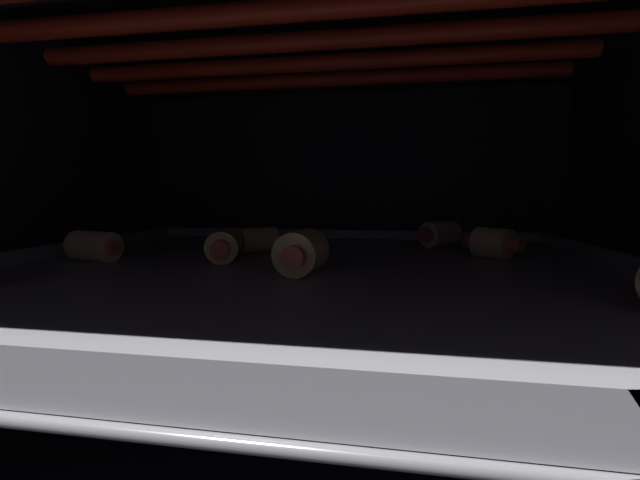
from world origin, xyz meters
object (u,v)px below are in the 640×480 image
(baking_tray_mid, at_px, (310,271))
(pig_in_blanket_mid_1, at_px, (493,243))
(heating_element, at_px, (310,41))
(oven_rack_mid, at_px, (310,282))
(pig_in_blanket_mid_2, at_px, (257,240))
(pig_in_blanket_mid_4, at_px, (440,234))
(pig_in_blanket_mid_0, at_px, (305,252))
(pig_in_blanket_mid_7, at_px, (225,245))
(pig_in_blanket_mid_3, at_px, (94,246))

(baking_tray_mid, height_order, pig_in_blanket_mid_1, pig_in_blanket_mid_1)
(heating_element, distance_m, oven_rack_mid, 0.19)
(pig_in_blanket_mid_2, bearing_deg, pig_in_blanket_mid_4, 23.97)
(baking_tray_mid, bearing_deg, pig_in_blanket_mid_1, 22.93)
(baking_tray_mid, height_order, pig_in_blanket_mid_2, pig_in_blanket_mid_2)
(pig_in_blanket_mid_0, relative_size, pig_in_blanket_mid_2, 1.22)
(oven_rack_mid, bearing_deg, baking_tray_mid, -90.00)
(oven_rack_mid, distance_m, pig_in_blanket_mid_0, 0.04)
(pig_in_blanket_mid_2, xyz_separation_m, pig_in_blanket_mid_7, (-0.01, -0.05, 0.00))
(baking_tray_mid, bearing_deg, pig_in_blanket_mid_4, 50.91)
(heating_element, bearing_deg, pig_in_blanket_mid_7, 171.72)
(pig_in_blanket_mid_0, height_order, pig_in_blanket_mid_4, pig_in_blanket_mid_0)
(baking_tray_mid, distance_m, pig_in_blanket_mid_4, 0.19)
(pig_in_blanket_mid_2, relative_size, pig_in_blanket_mid_4, 0.96)
(baking_tray_mid, relative_size, pig_in_blanket_mid_4, 9.81)
(pig_in_blanket_mid_0, relative_size, pig_in_blanket_mid_3, 1.07)
(pig_in_blanket_mid_2, distance_m, pig_in_blanket_mid_7, 0.05)
(pig_in_blanket_mid_0, distance_m, pig_in_blanket_mid_7, 0.09)
(pig_in_blanket_mid_0, bearing_deg, heating_element, 94.26)
(pig_in_blanket_mid_2, bearing_deg, pig_in_blanket_mid_3, -149.40)
(pig_in_blanket_mid_1, height_order, pig_in_blanket_mid_4, same)
(heating_element, distance_m, pig_in_blanket_mid_2, 0.19)
(pig_in_blanket_mid_2, relative_size, pig_in_blanket_mid_3, 0.88)
(oven_rack_mid, height_order, baking_tray_mid, baking_tray_mid)
(baking_tray_mid, bearing_deg, pig_in_blanket_mid_7, 171.72)
(pig_in_blanket_mid_4, bearing_deg, pig_in_blanket_mid_2, -156.03)
(pig_in_blanket_mid_7, bearing_deg, baking_tray_mid, -8.28)
(pig_in_blanket_mid_3, bearing_deg, pig_in_blanket_mid_4, 26.72)
(pig_in_blanket_mid_4, bearing_deg, heating_element, -129.09)
(heating_element, bearing_deg, oven_rack_mid, 90.00)
(baking_tray_mid, bearing_deg, pig_in_blanket_mid_0, -85.74)
(pig_in_blanket_mid_1, xyz_separation_m, pig_in_blanket_mid_7, (-0.23, -0.05, -0.00))
(pig_in_blanket_mid_0, relative_size, pig_in_blanket_mid_7, 1.02)
(pig_in_blanket_mid_4, bearing_deg, pig_in_blanket_mid_1, -65.57)
(pig_in_blanket_mid_0, xyz_separation_m, pig_in_blanket_mid_3, (-0.19, 0.02, -0.00))
(pig_in_blanket_mid_0, height_order, pig_in_blanket_mid_2, pig_in_blanket_mid_0)
(heating_element, xyz_separation_m, pig_in_blanket_mid_0, (0.00, -0.03, -0.16))
(pig_in_blanket_mid_0, distance_m, pig_in_blanket_mid_2, 0.12)
(heating_element, relative_size, pig_in_blanket_mid_4, 8.80)
(pig_in_blanket_mid_1, bearing_deg, heating_element, -157.07)
(heating_element, bearing_deg, pig_in_blanket_mid_1, 22.93)
(pig_in_blanket_mid_0, distance_m, pig_in_blanket_mid_4, 0.21)
(pig_in_blanket_mid_1, bearing_deg, pig_in_blanket_mid_0, -147.22)
(baking_tray_mid, relative_size, pig_in_blanket_mid_1, 10.43)
(baking_tray_mid, xyz_separation_m, pig_in_blanket_mid_7, (-0.08, 0.01, 0.02))
(oven_rack_mid, distance_m, pig_in_blanket_mid_3, 0.19)
(baking_tray_mid, xyz_separation_m, pig_in_blanket_mid_0, (0.00, -0.03, 0.02))
(baking_tray_mid, xyz_separation_m, pig_in_blanket_mid_3, (-0.19, -0.01, 0.02))
(heating_element, distance_m, pig_in_blanket_mid_0, 0.16)
(heating_element, bearing_deg, pig_in_blanket_mid_0, -85.74)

